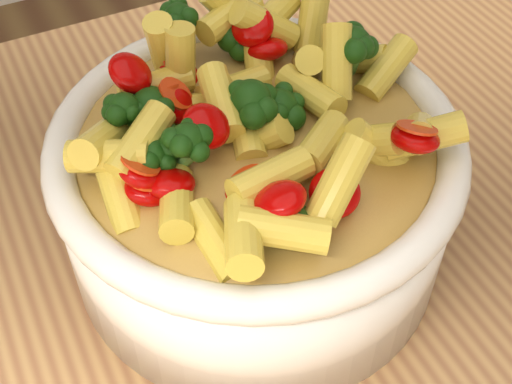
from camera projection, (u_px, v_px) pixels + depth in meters
name	position (u px, v px, depth m)	size (l,w,h in m)	color
serving_bowl	(256.00, 191.00, 0.49)	(0.27, 0.27, 0.12)	white
pasta_salad	(256.00, 110.00, 0.44)	(0.22, 0.22, 0.05)	#F2D74C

